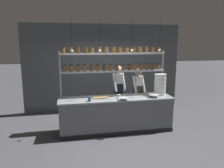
% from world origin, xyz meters
% --- Properties ---
extents(ground_plane, '(40.00, 40.00, 0.00)m').
position_xyz_m(ground_plane, '(0.00, 0.00, 0.00)').
color(ground_plane, '#4C4C51').
extents(back_wall, '(5.41, 0.12, 2.97)m').
position_xyz_m(back_wall, '(0.00, 2.01, 1.48)').
color(back_wall, '#4C5156').
rests_on(back_wall, ground_plane).
extents(prep_counter, '(3.01, 0.76, 0.92)m').
position_xyz_m(prep_counter, '(0.00, -0.00, 0.46)').
color(prep_counter, slate).
rests_on(prep_counter, ground_plane).
extents(spice_shelf_unit, '(2.89, 0.28, 2.27)m').
position_xyz_m(spice_shelf_unit, '(0.01, 0.33, 1.80)').
color(spice_shelf_unit, '#999BA0').
rests_on(spice_shelf_unit, ground_plane).
extents(chef_left, '(0.40, 0.33, 1.68)m').
position_xyz_m(chef_left, '(0.23, 0.72, 0.97)').
color(chef_left, black).
rests_on(chef_left, ground_plane).
extents(chef_center, '(0.41, 0.34, 1.61)m').
position_xyz_m(chef_center, '(0.78, 0.55, 0.92)').
color(chef_center, black).
rests_on(chef_center, ground_plane).
extents(container_stack, '(0.33, 0.33, 0.58)m').
position_xyz_m(container_stack, '(1.27, 0.11, 1.21)').
color(container_stack, white).
rests_on(container_stack, prep_counter).
extents(cutting_board, '(0.40, 0.26, 0.02)m').
position_xyz_m(cutting_board, '(-0.41, 0.08, 0.93)').
color(cutting_board, '#A88456').
rests_on(cutting_board, prep_counter).
extents(prep_bowl_near_left, '(0.28, 0.28, 0.08)m').
position_xyz_m(prep_bowl_near_left, '(1.00, -0.16, 0.96)').
color(prep_bowl_near_left, silver).
rests_on(prep_bowl_near_left, prep_counter).
extents(prep_bowl_center_front, '(0.27, 0.27, 0.07)m').
position_xyz_m(prep_bowl_center_front, '(0.13, -0.30, 0.96)').
color(prep_bowl_center_front, '#B2B7BC').
rests_on(prep_bowl_center_front, prep_counter).
extents(serving_cup_front, '(0.08, 0.08, 0.09)m').
position_xyz_m(serving_cup_front, '(0.07, -0.05, 0.97)').
color(serving_cup_front, silver).
rests_on(serving_cup_front, prep_counter).
extents(serving_cup_by_board, '(0.08, 0.08, 0.11)m').
position_xyz_m(serving_cup_by_board, '(-0.72, -0.22, 0.97)').
color(serving_cup_by_board, '#334C70').
rests_on(serving_cup_by_board, prep_counter).
extents(pendant_light_row, '(2.34, 0.07, 0.80)m').
position_xyz_m(pendant_light_row, '(0.01, 0.00, 2.20)').
color(pendant_light_row, black).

